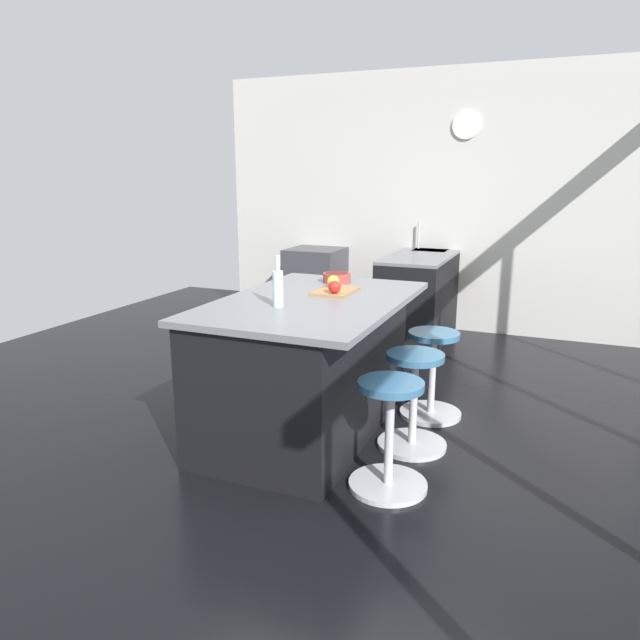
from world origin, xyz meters
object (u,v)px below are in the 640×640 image
at_px(stool_by_window, 432,377).
at_px(water_bottle, 278,287).
at_px(fruit_bowl, 337,277).
at_px(stool_middle, 413,404).
at_px(cutting_board, 336,291).
at_px(kitchen_island, 307,364).
at_px(apple_yellow, 333,281).
at_px(apple_red, 335,287).
at_px(oven_range, 316,286).
at_px(stool_near_camera, 389,439).

bearing_deg(stool_by_window, water_bottle, -43.71).
distance_m(water_bottle, fruit_bowl, 0.90).
relative_size(stool_middle, cutting_board, 1.74).
xyz_separation_m(kitchen_island, fruit_bowl, (-0.61, -0.02, 0.49)).
bearing_deg(fruit_bowl, apple_yellow, 16.62).
height_order(stool_middle, cutting_board, cutting_board).
distance_m(stool_by_window, apple_red, 0.99).
xyz_separation_m(oven_range, water_bottle, (3.03, 1.05, 0.60)).
xyz_separation_m(apple_yellow, fruit_bowl, (-0.29, -0.09, -0.02)).
bearing_deg(cutting_board, fruit_bowl, -160.03).
xyz_separation_m(stool_near_camera, cutting_board, (-0.79, -0.63, 0.63)).
height_order(apple_yellow, water_bottle, water_bottle).
distance_m(stool_near_camera, fruit_bowl, 1.53).
height_order(stool_near_camera, water_bottle, water_bottle).
distance_m(kitchen_island, stool_by_window, 0.93).
height_order(stool_by_window, apple_yellow, apple_yellow).
height_order(cutting_board, fruit_bowl, fruit_bowl).
bearing_deg(stool_middle, stool_by_window, 180.00).
xyz_separation_m(kitchen_island, stool_middle, (-0.00, 0.74, -0.17)).
distance_m(kitchen_island, fruit_bowl, 0.78).
bearing_deg(stool_near_camera, stool_middle, 180.00).
relative_size(stool_near_camera, cutting_board, 1.74).
bearing_deg(oven_range, apple_yellow, 25.77).
distance_m(stool_near_camera, apple_yellow, 1.29).
xyz_separation_m(oven_range, stool_near_camera, (3.29, 1.84, -0.14)).
bearing_deg(water_bottle, apple_yellow, 168.46).
xyz_separation_m(stool_middle, water_bottle, (0.29, -0.80, 0.74)).
bearing_deg(stool_middle, kitchen_island, -90.00).
distance_m(stool_by_window, cutting_board, 0.94).
relative_size(stool_near_camera, apple_red, 7.41).
relative_size(apple_red, water_bottle, 0.27).
bearing_deg(water_bottle, cutting_board, 162.53).
bearing_deg(apple_yellow, stool_near_camera, 38.00).
bearing_deg(stool_near_camera, kitchen_island, -126.42).
relative_size(water_bottle, fruit_bowl, 1.52).
bearing_deg(water_bottle, kitchen_island, 168.50).
bearing_deg(oven_range, fruit_bowl, 26.93).
height_order(stool_near_camera, fruit_bowl, fruit_bowl).
height_order(oven_range, stool_by_window, oven_range).
bearing_deg(fruit_bowl, apple_red, 19.49).
distance_m(stool_near_camera, cutting_board, 1.19).
bearing_deg(fruit_bowl, oven_range, -153.07).
height_order(oven_range, cutting_board, cutting_board).
relative_size(stool_near_camera, water_bottle, 2.00).
bearing_deg(stool_by_window, fruit_bowl, -94.92).
bearing_deg(water_bottle, stool_near_camera, 72.20).
relative_size(kitchen_island, stool_middle, 2.77).
bearing_deg(cutting_board, apple_yellow, -147.68).
bearing_deg(water_bottle, apple_red, 154.01).
bearing_deg(water_bottle, stool_middle, 109.92).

